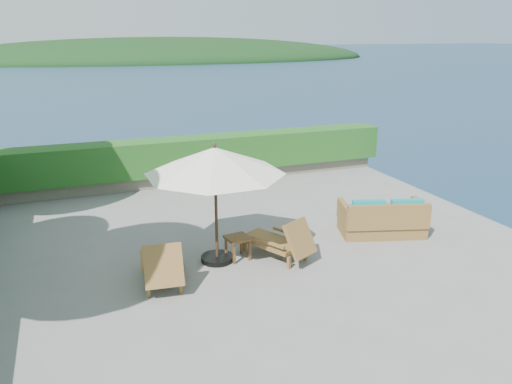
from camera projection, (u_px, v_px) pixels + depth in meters
name	position (u px, v px, depth m)	size (l,w,h in m)	color
ground	(256.00, 258.00, 9.90)	(12.00, 12.00, 0.00)	gray
foundation	(256.00, 326.00, 10.37)	(12.00, 12.00, 3.00)	#5D544A
ocean	(256.00, 384.00, 10.81)	(600.00, 600.00, 0.00)	#192C4E
offshore_island	(165.00, 59.00, 143.95)	(126.00, 57.60, 12.60)	black
planter_wall_far	(189.00, 177.00, 14.83)	(12.00, 0.60, 0.36)	gray
hedge_far	(188.00, 155.00, 14.63)	(12.40, 0.90, 1.00)	#134215
patio_umbrella	(215.00, 162.00, 9.17)	(3.49, 3.49, 2.36)	black
lounge_left	(162.00, 264.00, 8.79)	(0.81, 1.64, 0.91)	olive
lounge_right	(280.00, 241.00, 9.78)	(1.26, 1.65, 0.88)	olive
side_table	(238.00, 241.00, 9.74)	(0.50, 0.50, 0.47)	brown
wicker_loveseat	(383.00, 220.00, 10.94)	(2.00, 1.41, 0.89)	olive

